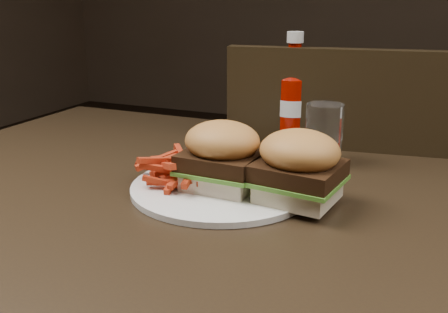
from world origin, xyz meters
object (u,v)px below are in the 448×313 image
at_px(chair_far, 340,251).
at_px(plate, 221,188).
at_px(ketchup_bottle, 292,113).
at_px(tumbler, 324,133).
at_px(dining_table, 238,206).

distance_m(chair_far, plate, 0.60).
distance_m(ketchup_bottle, tumbler, 0.13).
distance_m(dining_table, plate, 0.04).
xyz_separation_m(plate, tumbler, (0.11, 0.18, 0.05)).
bearing_deg(dining_table, tumbler, 66.36).
relative_size(ketchup_bottle, tumbler, 1.35).
height_order(plate, ketchup_bottle, ketchup_bottle).
bearing_deg(tumbler, plate, -120.25).
bearing_deg(plate, tumbler, 59.75).
relative_size(dining_table, chair_far, 2.55).
height_order(dining_table, ketchup_bottle, ketchup_bottle).
bearing_deg(ketchup_bottle, tumbler, -50.43).
distance_m(chair_far, ketchup_bottle, 0.44).
relative_size(dining_table, ketchup_bottle, 9.17).
bearing_deg(chair_far, tumbler, 84.00).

